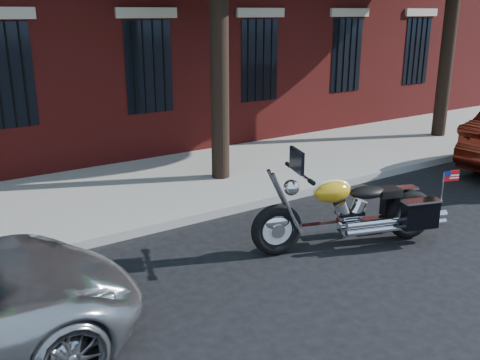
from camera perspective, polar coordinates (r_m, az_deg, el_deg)
ground at (r=8.50m, az=5.44°, el=-5.98°), size 120.00×120.00×0.00m
curb at (r=9.50m, az=0.21°, el=-2.82°), size 40.00×0.16×0.15m
sidewalk at (r=11.02m, az=-5.26°, el=0.02°), size 40.00×3.60×0.15m
motorcycle at (r=8.14m, az=12.27°, el=-3.41°), size 2.85×1.50×1.55m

